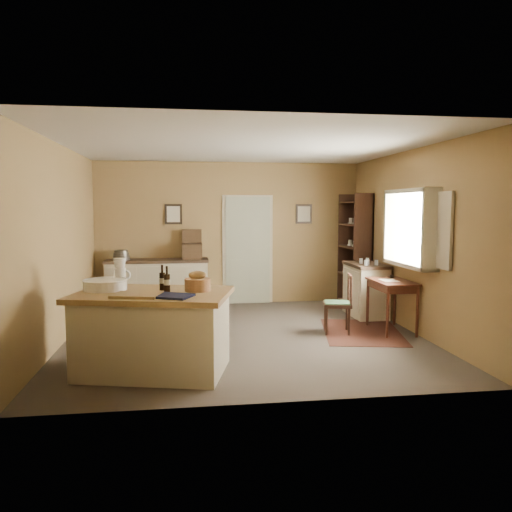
{
  "coord_description": "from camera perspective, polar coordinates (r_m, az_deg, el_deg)",
  "views": [
    {
      "loc": [
        -0.82,
        -7.0,
        1.85
      ],
      "look_at": [
        0.17,
        0.06,
        1.15
      ],
      "focal_mm": 35.0,
      "sensor_mm": 36.0,
      "label": 1
    }
  ],
  "objects": [
    {
      "name": "wall_left",
      "position": [
        7.22,
        -21.44,
        1.25
      ],
      "size": [
        0.1,
        5.0,
        2.7
      ],
      "primitive_type": "cube",
      "color": "olive",
      "rests_on": "ground"
    },
    {
      "name": "writing_desk",
      "position": [
        7.69,
        15.26,
        -3.45
      ],
      "size": [
        0.52,
        0.86,
        0.82
      ],
      "color": "#3E1C12",
      "rests_on": "ground"
    },
    {
      "name": "door",
      "position": [
        9.58,
        -0.96,
        0.83
      ],
      "size": [
        0.97,
        0.06,
        2.11
      ],
      "primitive_type": "cube",
      "color": "#A6AB90",
      "rests_on": "ground"
    },
    {
      "name": "right_cabinet",
      "position": [
        8.7,
        12.44,
        -3.74
      ],
      "size": [
        0.54,
        0.97,
        0.99
      ],
      "color": "beige",
      "rests_on": "ground"
    },
    {
      "name": "wall_front",
      "position": [
        4.6,
        2.32,
        -0.62
      ],
      "size": [
        5.0,
        0.1,
        2.7
      ],
      "primitive_type": "cube",
      "color": "olive",
      "rests_on": "ground"
    },
    {
      "name": "work_island",
      "position": [
        5.76,
        -11.74,
        -8.26
      ],
      "size": [
        1.89,
        1.46,
        1.2
      ],
      "rotation": [
        0.0,
        0.0,
        -0.24
      ],
      "color": "beige",
      "rests_on": "ground"
    },
    {
      "name": "ceiling",
      "position": [
        7.1,
        -1.34,
        12.48
      ],
      "size": [
        5.0,
        5.0,
        0.0
      ],
      "primitive_type": "plane",
      "color": "silver",
      "rests_on": "wall_back"
    },
    {
      "name": "framed_prints",
      "position": [
        9.54,
        -1.87,
        4.81
      ],
      "size": [
        2.82,
        0.02,
        0.38
      ],
      "color": "black",
      "rests_on": "ground"
    },
    {
      "name": "shelving_unit",
      "position": [
        9.54,
        11.46,
        0.66
      ],
      "size": [
        0.36,
        0.94,
        2.1
      ],
      "color": "black",
      "rests_on": "ground"
    },
    {
      "name": "window",
      "position": [
        7.54,
        17.5,
        3.07
      ],
      "size": [
        0.25,
        1.99,
        1.12
      ],
      "color": "beige",
      "rests_on": "ground"
    },
    {
      "name": "wall_right",
      "position": [
        7.76,
        17.34,
        1.66
      ],
      "size": [
        0.1,
        5.0,
        2.7
      ],
      "primitive_type": "cube",
      "color": "olive",
      "rests_on": "ground"
    },
    {
      "name": "wall_back",
      "position": [
        9.55,
        -3.07,
        2.59
      ],
      "size": [
        5.0,
        0.1,
        2.7
      ],
      "primitive_type": "cube",
      "color": "olive",
      "rests_on": "ground"
    },
    {
      "name": "desk_chair",
      "position": [
        7.45,
        9.26,
        -5.49
      ],
      "size": [
        0.47,
        0.47,
        0.85
      ],
      "primitive_type": null,
      "rotation": [
        0.0,
        0.0,
        -0.21
      ],
      "color": "black",
      "rests_on": "ground"
    },
    {
      "name": "ground",
      "position": [
        7.29,
        -1.29,
        -9.1
      ],
      "size": [
        5.0,
        5.0,
        0.0
      ],
      "primitive_type": "plane",
      "color": "brown",
      "rests_on": "ground"
    },
    {
      "name": "sideboard",
      "position": [
        9.32,
        -11.14,
        -2.95
      ],
      "size": [
        1.86,
        0.53,
        1.18
      ],
      "color": "beige",
      "rests_on": "ground"
    },
    {
      "name": "rug",
      "position": [
        7.65,
        12.01,
        -8.47
      ],
      "size": [
        1.39,
        1.78,
        0.01
      ],
      "primitive_type": "cube",
      "rotation": [
        0.0,
        0.0,
        -0.2
      ],
      "color": "#4C2419",
      "rests_on": "ground"
    }
  ]
}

